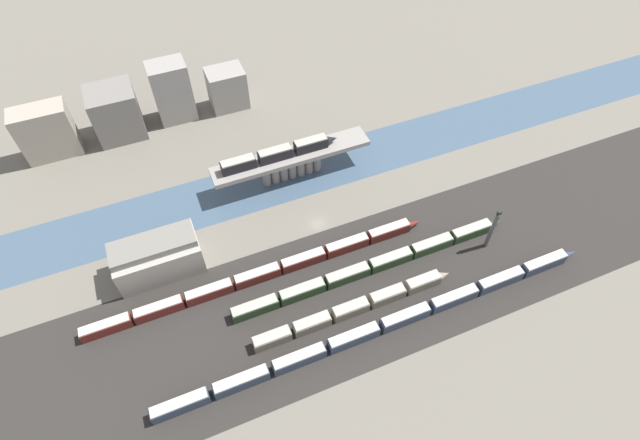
{
  "coord_description": "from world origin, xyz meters",
  "views": [
    {
      "loc": [
        -33.48,
        -82.42,
        111.33
      ],
      "look_at": [
        0.0,
        -1.68,
        3.63
      ],
      "focal_mm": 28.0,
      "sensor_mm": 36.0,
      "label": 1
    }
  ],
  "objects_px": {
    "train_yard_far": "(374,266)",
    "signal_tower": "(492,230)",
    "train_on_bridge": "(280,153)",
    "train_yard_mid": "(355,308)",
    "train_yard_near": "(385,325)",
    "warehouse_building": "(157,256)",
    "train_yard_outer": "(263,274)"
  },
  "relations": [
    {
      "from": "train_yard_far",
      "to": "signal_tower",
      "type": "height_order",
      "value": "signal_tower"
    },
    {
      "from": "train_on_bridge",
      "to": "signal_tower",
      "type": "height_order",
      "value": "signal_tower"
    },
    {
      "from": "train_yard_mid",
      "to": "train_yard_near",
      "type": "bearing_deg",
      "value": -57.83
    },
    {
      "from": "train_yard_near",
      "to": "train_yard_far",
      "type": "height_order",
      "value": "train_yard_near"
    },
    {
      "from": "train_yard_far",
      "to": "train_yard_near",
      "type": "bearing_deg",
      "value": -108.31
    },
    {
      "from": "train_on_bridge",
      "to": "train_yard_near",
      "type": "distance_m",
      "value": 58.31
    },
    {
      "from": "train_yard_near",
      "to": "train_yard_mid",
      "type": "relative_size",
      "value": 2.13
    },
    {
      "from": "signal_tower",
      "to": "warehouse_building",
      "type": "bearing_deg",
      "value": 162.36
    },
    {
      "from": "signal_tower",
      "to": "train_yard_outer",
      "type": "bearing_deg",
      "value": 167.33
    },
    {
      "from": "train_on_bridge",
      "to": "train_yard_far",
      "type": "relative_size",
      "value": 0.45
    },
    {
      "from": "train_yard_near",
      "to": "train_yard_outer",
      "type": "distance_m",
      "value": 33.97
    },
    {
      "from": "train_yard_outer",
      "to": "train_yard_far",
      "type": "bearing_deg",
      "value": -17.33
    },
    {
      "from": "train_on_bridge",
      "to": "warehouse_building",
      "type": "height_order",
      "value": "train_on_bridge"
    },
    {
      "from": "train_on_bridge",
      "to": "train_yard_far",
      "type": "bearing_deg",
      "value": -74.38
    },
    {
      "from": "train_yard_near",
      "to": "train_yard_far",
      "type": "distance_m",
      "value": 17.49
    },
    {
      "from": "warehouse_building",
      "to": "signal_tower",
      "type": "height_order",
      "value": "signal_tower"
    },
    {
      "from": "warehouse_building",
      "to": "train_yard_outer",
      "type": "bearing_deg",
      "value": -28.91
    },
    {
      "from": "train_yard_outer",
      "to": "train_yard_near",
      "type": "bearing_deg",
      "value": -48.3
    },
    {
      "from": "train_yard_outer",
      "to": "signal_tower",
      "type": "bearing_deg",
      "value": -12.67
    },
    {
      "from": "train_yard_far",
      "to": "signal_tower",
      "type": "distance_m",
      "value": 32.73
    },
    {
      "from": "train_on_bridge",
      "to": "train_yard_mid",
      "type": "xyz_separation_m",
      "value": [
        1.34,
        -50.08,
        -9.13
      ]
    },
    {
      "from": "train_on_bridge",
      "to": "signal_tower",
      "type": "xyz_separation_m",
      "value": [
        43.33,
        -45.45,
        -3.79
      ]
    },
    {
      "from": "train_on_bridge",
      "to": "train_yard_outer",
      "type": "height_order",
      "value": "train_on_bridge"
    },
    {
      "from": "train_yard_near",
      "to": "warehouse_building",
      "type": "height_order",
      "value": "warehouse_building"
    },
    {
      "from": "train_yard_outer",
      "to": "signal_tower",
      "type": "xyz_separation_m",
      "value": [
        60.04,
        -13.5,
        5.32
      ]
    },
    {
      "from": "train_yard_far",
      "to": "warehouse_building",
      "type": "height_order",
      "value": "warehouse_building"
    },
    {
      "from": "train_yard_far",
      "to": "warehouse_building",
      "type": "distance_m",
      "value": 56.58
    },
    {
      "from": "train_yard_outer",
      "to": "warehouse_building",
      "type": "xyz_separation_m",
      "value": [
        -23.91,
        13.2,
        3.75
      ]
    },
    {
      "from": "train_on_bridge",
      "to": "train_yard_mid",
      "type": "distance_m",
      "value": 50.93
    },
    {
      "from": "signal_tower",
      "to": "train_yard_near",
      "type": "bearing_deg",
      "value": -162.41
    },
    {
      "from": "train_yard_far",
      "to": "train_yard_outer",
      "type": "bearing_deg",
      "value": 162.67
    },
    {
      "from": "train_on_bridge",
      "to": "train_yard_near",
      "type": "bearing_deg",
      "value": -84.13
    }
  ]
}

